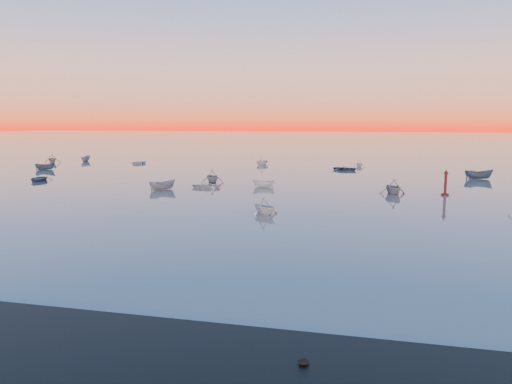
% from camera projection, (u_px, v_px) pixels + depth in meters
% --- Properties ---
extents(ground, '(600.00, 600.00, 0.00)m').
position_uv_depth(ground, '(314.00, 158.00, 123.75)').
color(ground, '#675D56').
rests_on(ground, ground).
extents(mud_lobes, '(140.00, 6.00, 0.07)m').
position_uv_depth(mud_lobes, '(77.00, 294.00, 26.60)').
color(mud_lobes, black).
rests_on(mud_lobes, ground).
extents(moored_fleet, '(124.00, 58.00, 1.20)m').
position_uv_depth(moored_fleet, '(276.00, 179.00, 78.55)').
color(moored_fleet, silver).
rests_on(moored_fleet, ground).
extents(boat_near_left, '(4.89, 3.34, 1.13)m').
position_uv_depth(boat_near_left, '(39.00, 181.00, 76.38)').
color(boat_near_left, '#344C63').
rests_on(boat_near_left, ground).
extents(boat_near_center, '(3.57, 3.72, 1.25)m').
position_uv_depth(boat_near_center, '(162.00, 190.00, 67.06)').
color(boat_near_center, gray).
rests_on(boat_near_center, ground).
extents(channel_marker, '(0.93, 0.93, 3.29)m').
position_uv_depth(channel_marker, '(445.00, 185.00, 61.72)').
color(channel_marker, '#410F0E').
rests_on(channel_marker, ground).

